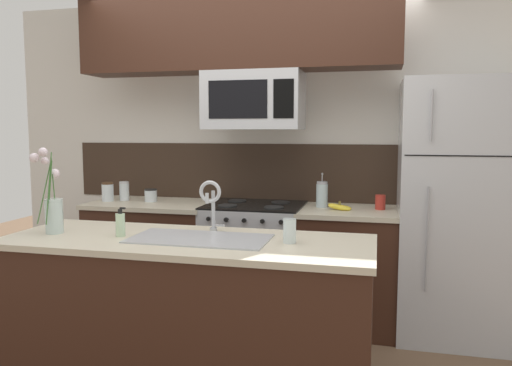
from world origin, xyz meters
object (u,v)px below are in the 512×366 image
object	(u,v)px
storage_jar_tall	(108,192)
storage_jar_short	(151,195)
french_press	(322,194)
coffee_tin	(380,202)
dish_soap_bottle	(120,224)
refrigerator	(462,210)
microwave	(254,101)
sink_faucet	(211,199)
storage_jar_medium	(124,191)
flower_vase	(53,209)
banana_bunch	(340,207)
drinking_glass	(290,231)
stove_range	(255,261)

from	to	relation	value
storage_jar_tall	storage_jar_short	distance (m)	0.37
french_press	coffee_tin	bearing A→B (deg)	-1.30
french_press	dish_soap_bottle	world-z (taller)	french_press
storage_jar_short	refrigerator	bearing A→B (deg)	-0.10
microwave	sink_faucet	distance (m)	1.21
storage_jar_medium	coffee_tin	bearing A→B (deg)	0.35
refrigerator	flower_vase	bearing A→B (deg)	-151.24
dish_soap_bottle	flower_vase	size ratio (longest dim) A/B	0.33
storage_jar_medium	storage_jar_short	size ratio (longest dim) A/B	1.53
banana_bunch	french_press	size ratio (longest dim) A/B	0.71
sink_faucet	refrigerator	bearing A→B (deg)	35.09
storage_jar_tall	storage_jar_medium	bearing A→B (deg)	32.72
microwave	flower_vase	world-z (taller)	microwave
storage_jar_short	dish_soap_bottle	world-z (taller)	dish_soap_bottle
banana_bunch	sink_faucet	bearing A→B (deg)	-123.85
refrigerator	drinking_glass	world-z (taller)	refrigerator
storage_jar_short	french_press	bearing A→B (deg)	1.44
storage_jar_tall	french_press	world-z (taller)	french_press
sink_faucet	dish_soap_bottle	xyz separation A→B (m)	(-0.46, -0.23, -0.13)
stove_range	drinking_glass	world-z (taller)	drinking_glass
french_press	flower_vase	distance (m)	1.95
refrigerator	french_press	size ratio (longest dim) A/B	6.97
coffee_tin	drinking_glass	distance (m)	1.35
banana_bunch	dish_soap_bottle	bearing A→B (deg)	-132.67
storage_jar_medium	banana_bunch	distance (m)	1.82
storage_jar_tall	coffee_tin	xyz separation A→B (m)	(2.23, 0.09, -0.02)
stove_range	storage_jar_tall	world-z (taller)	storage_jar_tall
banana_bunch	coffee_tin	distance (m)	0.32
refrigerator	coffee_tin	bearing A→B (deg)	176.98
storage_jar_medium	sink_faucet	bearing A→B (deg)	-43.57
french_press	sink_faucet	distance (m)	1.24
storage_jar_tall	storage_jar_short	bearing A→B (deg)	9.41
banana_bunch	drinking_glass	world-z (taller)	drinking_glass
sink_faucet	drinking_glass	size ratio (longest dim) A/B	2.36
dish_soap_bottle	drinking_glass	size ratio (longest dim) A/B	1.27
refrigerator	sink_faucet	bearing A→B (deg)	-144.91
stove_range	storage_jar_medium	distance (m)	1.27
stove_range	flower_vase	distance (m)	1.68
storage_jar_tall	flower_vase	size ratio (longest dim) A/B	0.32
storage_jar_short	microwave	bearing A→B (deg)	-2.87
storage_jar_short	french_press	size ratio (longest dim) A/B	0.39
refrigerator	storage_jar_tall	world-z (taller)	refrigerator
flower_vase	sink_faucet	bearing A→B (deg)	15.63
microwave	banana_bunch	bearing A→B (deg)	-3.34
stove_range	refrigerator	distance (m)	1.60
microwave	dish_soap_bottle	world-z (taller)	microwave
storage_jar_tall	dish_soap_bottle	size ratio (longest dim) A/B	0.96
storage_jar_short	banana_bunch	size ratio (longest dim) A/B	0.55
microwave	flower_vase	xyz separation A→B (m)	(-0.88, -1.28, -0.67)
storage_jar_tall	sink_faucet	distance (m)	1.63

